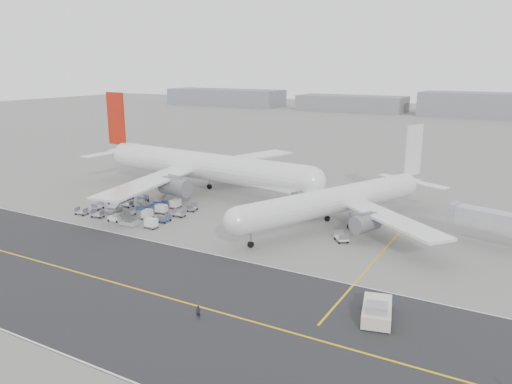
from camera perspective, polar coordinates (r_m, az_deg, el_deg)
The scene contains 10 objects.
ground at distance 86.61m, azimuth -7.67°, elevation -5.85°, with size 700.00×700.00×0.00m, color gray.
taxiway at distance 70.92m, azimuth -13.23°, elevation -10.80°, with size 220.00×59.00×0.03m.
horizon_buildings at distance 326.50m, azimuth 26.07°, elevation 7.65°, with size 520.00×28.00×28.00m, color slate, non-canonical shape.
airliner_a at distance 118.92m, azimuth -6.43°, elevation 3.02°, with size 66.20×65.24×22.84m.
airliner_b at distance 95.20m, azimuth 9.38°, elevation -0.85°, with size 46.90×48.05×17.60m.
pushback_tug at distance 63.04m, azimuth 13.65°, elevation -13.08°, with size 4.90×9.31×2.62m.
jet_bridge at distance 91.46m, azimuth 26.15°, elevation -3.19°, with size 17.12×7.23×6.40m.
gse_cluster at distance 106.19m, azimuth -13.36°, elevation -2.31°, with size 26.06×20.68×1.92m, color gray, non-canonical shape.
stray_dolly at distance 88.03m, azimuth 9.71°, elevation -5.59°, with size 1.78×2.90×1.78m, color silver, non-canonical shape.
ground_crew_a at distance 62.02m, azimuth -6.60°, elevation -13.50°, with size 0.60×0.39×1.63m, color black.
Camera 1 is at (49.54, -64.57, 29.63)m, focal length 35.00 mm.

